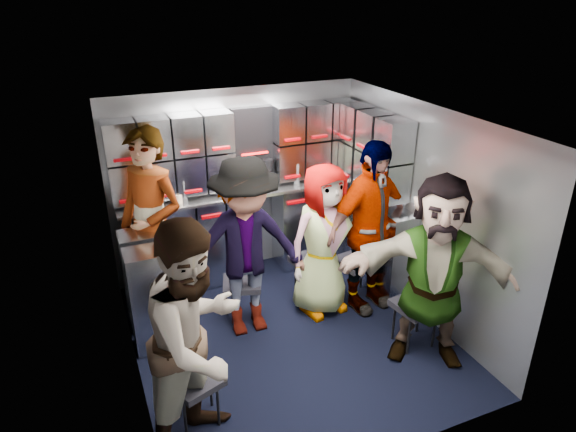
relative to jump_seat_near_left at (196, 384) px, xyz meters
name	(u,v)px	position (x,y,z in m)	size (l,w,h in m)	color
floor	(290,336)	(1.05, 0.67, -0.36)	(3.00, 3.00, 0.00)	black
wall_back	(237,183)	(1.05, 2.17, 0.69)	(2.80, 0.04, 2.10)	#989EA6
wall_left	(124,271)	(-0.35, 0.67, 0.69)	(0.04, 3.00, 2.10)	#989EA6
wall_right	(422,213)	(2.45, 0.67, 0.69)	(0.04, 3.00, 2.10)	#989EA6
ceiling	(290,120)	(1.05, 0.67, 1.74)	(2.80, 3.00, 0.02)	silver
cart_bank_back	(245,235)	(1.05, 1.96, 0.14)	(2.68, 0.38, 0.99)	#A8ADB9
cart_bank_left	(148,289)	(-0.14, 1.23, 0.14)	(0.38, 0.76, 0.99)	#A8ADB9
counter	(243,192)	(1.05, 1.96, 0.66)	(2.68, 0.42, 0.03)	#ADB0B5
locker_bank_back	(240,148)	(1.05, 2.02, 1.13)	(2.68, 0.28, 0.82)	#A8ADB9
locker_bank_right	(374,151)	(2.30, 1.37, 1.13)	(0.28, 1.00, 0.82)	#A8ADB9
right_cabinet	(372,240)	(2.30, 1.27, 0.14)	(0.28, 1.20, 1.00)	#A8ADB9
coffee_niche	(254,147)	(1.23, 2.08, 1.11)	(0.46, 0.16, 0.84)	black
red_latch_strip	(249,210)	(1.05, 1.76, 0.52)	(2.60, 0.02, 0.03)	#9C0006
jump_seat_near_left	(196,384)	(0.00, 0.00, 0.00)	(0.43, 0.42, 0.40)	black
jump_seat_mid_left	(242,285)	(0.74, 1.14, 0.02)	(0.45, 0.44, 0.43)	black
jump_seat_center	(315,263)	(1.54, 1.16, 0.08)	(0.48, 0.46, 0.50)	black
jump_seat_mid_right	(357,263)	(1.98, 1.04, 0.04)	(0.44, 0.42, 0.45)	black
jump_seat_near_right	(416,307)	(2.07, 0.14, 0.04)	(0.43, 0.41, 0.45)	black
attendant_standing	(153,228)	(0.00, 1.53, 0.61)	(0.71, 0.46, 1.94)	black
attendant_arc_a	(197,340)	(0.00, -0.18, 0.53)	(0.87, 0.68, 1.78)	black
attendant_arc_b	(246,249)	(0.74, 0.96, 0.52)	(1.13, 0.65, 1.75)	black
attendant_arc_c	(323,241)	(1.54, 0.98, 0.43)	(0.77, 0.50, 1.57)	black
attendant_arc_d	(369,228)	(1.98, 0.86, 0.53)	(1.04, 0.43, 1.78)	black
attendant_arc_e	(435,272)	(2.07, -0.04, 0.51)	(1.61, 0.51, 1.73)	black
bottle_left	(184,191)	(0.40, 1.91, 0.79)	(0.06, 0.06, 0.23)	white
bottle_mid	(237,183)	(0.98, 1.91, 0.78)	(0.07, 0.07, 0.22)	white
bottle_right	(297,174)	(1.67, 1.91, 0.79)	(0.07, 0.07, 0.24)	white
cup_left	(178,199)	(0.33, 1.90, 0.72)	(0.08, 0.08, 0.09)	beige
cup_right	(347,172)	(2.30, 1.90, 0.73)	(0.08, 0.08, 0.11)	beige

